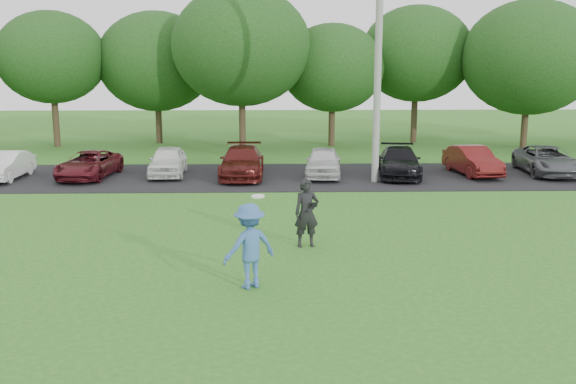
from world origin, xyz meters
The scene contains 7 objects.
ground centered at (0.00, 0.00, 0.00)m, with size 100.00×100.00×0.00m, color #2B691E.
parking_lot centered at (0.00, 13.00, 0.01)m, with size 32.00×6.50×0.03m, color black.
utility_pole centered at (3.68, 11.69, 5.42)m, with size 0.28×0.28×10.84m, color gray.
frisbee_player centered at (-0.91, -0.26, 0.91)m, with size 1.36×1.17×2.07m.
camera_bystander centered at (0.46, 2.78, 0.89)m, with size 0.72×0.54×1.78m.
parked_cars centered at (0.96, 13.02, 0.61)m, with size 30.44×4.68×1.25m.
tree_row centered at (1.51, 22.76, 4.91)m, with size 42.39×9.85×8.64m.
Camera 1 is at (-0.45, -13.29, 4.74)m, focal length 40.00 mm.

